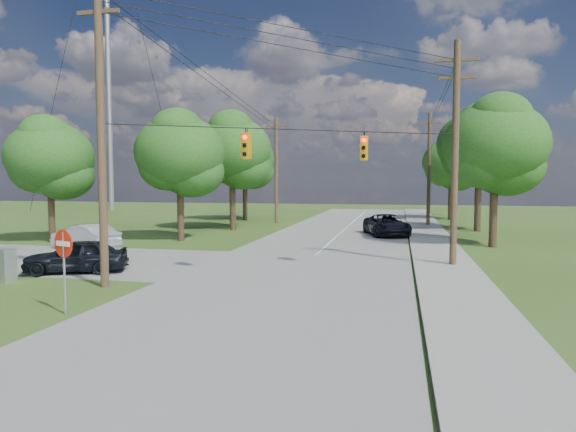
% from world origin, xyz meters
% --- Properties ---
extents(ground, '(140.00, 140.00, 0.00)m').
position_xyz_m(ground, '(0.00, 0.00, 0.00)').
color(ground, '#34511B').
rests_on(ground, ground).
extents(main_road, '(10.00, 100.00, 0.03)m').
position_xyz_m(main_road, '(2.00, 5.00, 0.01)').
color(main_road, gray).
rests_on(main_road, ground).
extents(sidewalk_east, '(2.60, 100.00, 0.12)m').
position_xyz_m(sidewalk_east, '(8.70, 5.00, 0.06)').
color(sidewalk_east, gray).
rests_on(sidewalk_east, ground).
extents(pole_sw, '(2.00, 0.32, 12.00)m').
position_xyz_m(pole_sw, '(-4.60, 0.40, 6.23)').
color(pole_sw, brown).
rests_on(pole_sw, ground).
extents(pole_ne, '(2.00, 0.32, 10.50)m').
position_xyz_m(pole_ne, '(8.90, 8.00, 5.47)').
color(pole_ne, brown).
rests_on(pole_ne, ground).
extents(pole_north_e, '(2.00, 0.32, 10.00)m').
position_xyz_m(pole_north_e, '(8.90, 30.00, 5.13)').
color(pole_north_e, brown).
rests_on(pole_north_e, ground).
extents(pole_north_w, '(2.00, 0.32, 10.00)m').
position_xyz_m(pole_north_w, '(-5.00, 30.00, 5.13)').
color(pole_north_w, brown).
rests_on(pole_north_w, ground).
extents(power_lines, '(13.93, 29.62, 4.93)m').
position_xyz_m(power_lines, '(1.50, 11.54, 9.15)').
color(power_lines, black).
rests_on(power_lines, ground).
extents(traffic_signals, '(4.91, 3.27, 1.05)m').
position_xyz_m(traffic_signals, '(2.55, 4.43, 5.50)').
color(traffic_signals, '#C7890B').
rests_on(traffic_signals, ground).
extents(radio_mast, '(0.70, 0.70, 45.00)m').
position_xyz_m(radio_mast, '(-32.00, 46.00, 22.50)').
color(radio_mast, '#989A9E').
rests_on(radio_mast, ground).
extents(tree_w_near, '(6.00, 6.00, 8.40)m').
position_xyz_m(tree_w_near, '(-8.00, 15.00, 5.92)').
color(tree_w_near, '#433021').
rests_on(tree_w_near, ground).
extents(tree_w_mid, '(6.40, 6.40, 9.22)m').
position_xyz_m(tree_w_mid, '(-7.00, 23.00, 6.58)').
color(tree_w_mid, '#433021').
rests_on(tree_w_mid, ground).
extents(tree_w_far, '(6.00, 6.00, 8.73)m').
position_xyz_m(tree_w_far, '(-9.00, 33.00, 6.25)').
color(tree_w_far, '#433021').
rests_on(tree_w_far, ground).
extents(tree_e_near, '(6.20, 6.20, 8.81)m').
position_xyz_m(tree_e_near, '(12.00, 16.00, 6.25)').
color(tree_e_near, '#433021').
rests_on(tree_e_near, ground).
extents(tree_e_mid, '(6.60, 6.60, 9.64)m').
position_xyz_m(tree_e_mid, '(12.50, 26.00, 6.91)').
color(tree_e_mid, '#433021').
rests_on(tree_e_mid, ground).
extents(tree_e_far, '(5.80, 5.80, 8.32)m').
position_xyz_m(tree_e_far, '(11.50, 38.00, 5.92)').
color(tree_e_far, '#433021').
rests_on(tree_e_far, ground).
extents(tree_cross_n, '(5.60, 5.60, 7.91)m').
position_xyz_m(tree_cross_n, '(-16.00, 12.50, 5.59)').
color(tree_cross_n, '#433021').
rests_on(tree_cross_n, ground).
extents(car_cross_dark, '(4.66, 3.17, 1.47)m').
position_xyz_m(car_cross_dark, '(-7.42, 2.70, 0.77)').
color(car_cross_dark, black).
rests_on(car_cross_dark, cross_road).
extents(car_cross_silver, '(4.92, 3.23, 1.53)m').
position_xyz_m(car_cross_silver, '(-11.40, 9.30, 0.80)').
color(car_cross_silver, '#B6B8BE').
rests_on(car_cross_silver, cross_road).
extents(car_main_north, '(3.98, 6.05, 1.55)m').
position_xyz_m(car_main_north, '(5.50, 21.11, 0.80)').
color(car_main_north, black).
rests_on(car_main_north, main_road).
extents(control_cabinet, '(0.85, 0.72, 1.32)m').
position_xyz_m(control_cabinet, '(-9.03, 0.41, 0.66)').
color(control_cabinet, '#989A9E').
rests_on(control_cabinet, ground).
extents(do_not_enter_sign, '(0.83, 0.33, 2.61)m').
position_xyz_m(do_not_enter_sign, '(-3.50, -3.51, 1.88)').
color(do_not_enter_sign, '#989A9E').
rests_on(do_not_enter_sign, ground).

